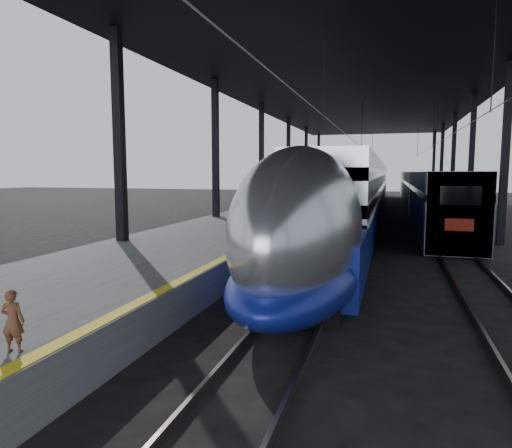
% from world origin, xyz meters
% --- Properties ---
extents(ground, '(160.00, 160.00, 0.00)m').
position_xyz_m(ground, '(0.00, 0.00, 0.00)').
color(ground, black).
rests_on(ground, ground).
extents(platform, '(6.00, 80.00, 1.00)m').
position_xyz_m(platform, '(-3.50, 20.00, 0.50)').
color(platform, '#4C4C4F').
rests_on(platform, ground).
extents(yellow_strip, '(0.30, 80.00, 0.01)m').
position_xyz_m(yellow_strip, '(-0.70, 20.00, 1.00)').
color(yellow_strip, yellow).
rests_on(yellow_strip, platform).
extents(rails, '(6.52, 80.00, 0.16)m').
position_xyz_m(rails, '(4.50, 20.00, 0.08)').
color(rails, slate).
rests_on(rails, ground).
extents(canopy, '(18.00, 75.00, 9.47)m').
position_xyz_m(canopy, '(1.90, 20.00, 9.12)').
color(canopy, black).
rests_on(canopy, ground).
extents(tgv_train, '(3.13, 65.20, 4.48)m').
position_xyz_m(tgv_train, '(2.00, 28.76, 2.10)').
color(tgv_train, '#B4B6BB').
rests_on(tgv_train, ground).
extents(second_train, '(2.68, 56.05, 3.70)m').
position_xyz_m(second_train, '(7.00, 37.50, 1.87)').
color(second_train, navy).
rests_on(second_train, ground).
extents(child, '(0.39, 0.30, 0.95)m').
position_xyz_m(child, '(-1.11, -5.18, 1.48)').
color(child, '#532D1B').
rests_on(child, platform).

